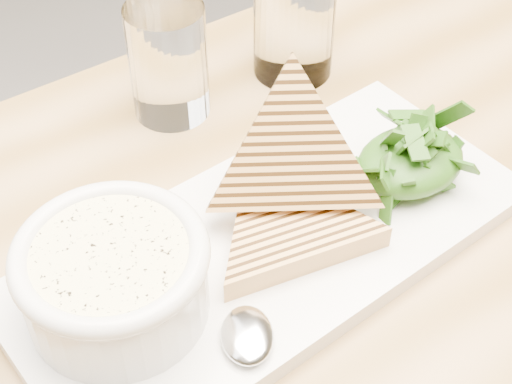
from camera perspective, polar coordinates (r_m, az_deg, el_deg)
table_top at (r=0.58m, az=2.07°, el=-11.47°), size 1.11×0.74×0.04m
table_leg_br at (r=1.25m, az=11.62°, el=0.08°), size 0.06×0.06×0.72m
platter at (r=0.60m, az=1.08°, el=-3.89°), size 0.42×0.21×0.02m
soup_bowl at (r=0.55m, az=-10.17°, el=-6.68°), size 0.13×0.13×0.05m
soup at (r=0.52m, az=-10.59°, el=-4.63°), size 0.11×0.11×0.01m
bowl_rim at (r=0.52m, az=-10.62°, el=-4.49°), size 0.13×0.13×0.01m
sandwich_flat at (r=0.59m, az=2.30°, el=-2.68°), size 0.18×0.18×0.02m
sandwich_lean at (r=0.59m, az=2.75°, el=2.53°), size 0.22×0.22×0.18m
salad_base at (r=0.64m, az=11.16°, el=2.20°), size 0.09×0.07×0.04m
arugula_pile at (r=0.64m, az=11.27°, el=2.79°), size 0.11×0.10×0.05m
spoon_bowl at (r=0.54m, az=-0.64°, el=-10.37°), size 0.06×0.06×0.01m
glass_near at (r=0.71m, az=-6.41°, el=9.42°), size 0.07×0.07×0.11m
glass_far at (r=0.76m, az=2.79°, el=12.51°), size 0.08×0.08×0.12m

